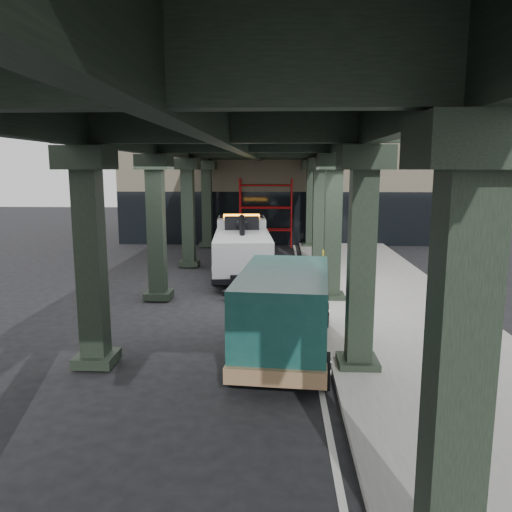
# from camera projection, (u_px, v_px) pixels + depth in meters

# --- Properties ---
(ground) EXTENTS (90.00, 90.00, 0.00)m
(ground) POSITION_uv_depth(u_px,v_px,m) (252.00, 318.00, 15.36)
(ground) COLOR black
(ground) RESTS_ON ground
(sidewalk) EXTENTS (5.00, 40.00, 0.15)m
(sidewalk) POSITION_uv_depth(u_px,v_px,m) (386.00, 300.00, 17.10)
(sidewalk) COLOR gray
(sidewalk) RESTS_ON ground
(lane_stripe) EXTENTS (0.12, 38.00, 0.01)m
(lane_stripe) POSITION_uv_depth(u_px,v_px,m) (305.00, 301.00, 17.25)
(lane_stripe) COLOR silver
(lane_stripe) RESTS_ON ground
(viaduct) EXTENTS (7.40, 32.00, 6.40)m
(viaduct) POSITION_uv_depth(u_px,v_px,m) (243.00, 140.00, 16.41)
(viaduct) COLOR black
(viaduct) RESTS_ON ground
(building) EXTENTS (22.00, 10.00, 8.00)m
(building) POSITION_uv_depth(u_px,v_px,m) (297.00, 177.00, 34.26)
(building) COLOR #C6B793
(building) RESTS_ON ground
(scaffolding) EXTENTS (3.08, 0.88, 4.00)m
(scaffolding) POSITION_uv_depth(u_px,v_px,m) (266.00, 211.00, 29.41)
(scaffolding) COLOR #B10E0F
(scaffolding) RESTS_ON ground
(tow_truck) EXTENTS (2.86, 8.04, 2.59)m
(tow_truck) POSITION_uv_depth(u_px,v_px,m) (242.00, 245.00, 21.66)
(tow_truck) COLOR black
(tow_truck) RESTS_ON ground
(towed_van) EXTENTS (2.56, 5.56, 2.19)m
(towed_van) POSITION_uv_depth(u_px,v_px,m) (285.00, 310.00, 11.98)
(towed_van) COLOR #134640
(towed_van) RESTS_ON ground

